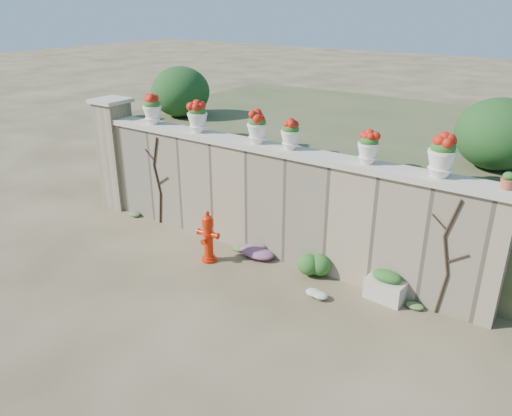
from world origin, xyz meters
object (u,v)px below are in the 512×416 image
Objects in this scene: terracotta_pot at (508,182)px; planter_box at (386,286)px; fire_hydrant at (208,236)px; urn_pot_0 at (152,110)px.

planter_box is at bearing -167.31° from terracotta_pot.
fire_hydrant is 1.68× the size of urn_pot_0.
urn_pot_0 is at bearing -178.31° from planter_box.
fire_hydrant is 4.25× the size of terracotta_pot.
fire_hydrant is at bearing -168.41° from terracotta_pot.
fire_hydrant is at bearing -23.37° from urn_pot_0.
fire_hydrant is 3.22m from planter_box.
urn_pot_0 reaches higher than planter_box.
fire_hydrant is at bearing -163.83° from planter_box.
planter_box is 2.43m from terracotta_pot.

